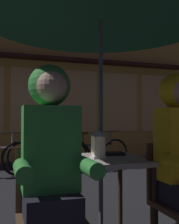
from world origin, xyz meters
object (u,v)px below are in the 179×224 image
object	(u,v)px
person_left_hooded	(51,152)
bicycle_fourth	(95,154)
bicycle_third	(49,156)
book	(112,154)
cafe_table	(101,170)
chair_left	(49,209)
lantern	(98,143)

from	to	relation	value
person_left_hooded	bicycle_fourth	xyz separation A→B (m)	(1.58, 3.77, -0.50)
bicycle_third	book	world-z (taller)	bicycle_third
cafe_table	book	xyz separation A→B (m)	(0.16, 0.14, 0.11)
chair_left	book	size ratio (longest dim) A/B	4.35
cafe_table	bicycle_third	size ratio (longest dim) A/B	0.44
book	cafe_table	bearing A→B (deg)	-129.57
cafe_table	person_left_hooded	xyz separation A→B (m)	(-0.48, -0.43, 0.21)
lantern	person_left_hooded	world-z (taller)	person_left_hooded
cafe_table	person_left_hooded	distance (m)	0.67
person_left_hooded	bicycle_fourth	world-z (taller)	person_left_hooded
bicycle_fourth	person_left_hooded	bearing A→B (deg)	-112.72
cafe_table	book	bearing A→B (deg)	40.79
cafe_table	person_left_hooded	size ratio (longest dim) A/B	0.53
person_left_hooded	bicycle_third	distance (m)	3.83
lantern	bicycle_third	xyz separation A→B (m)	(0.15, 3.35, -0.51)
cafe_table	bicycle_fourth	bearing A→B (deg)	71.81
chair_left	bicycle_fourth	xyz separation A→B (m)	(1.58, 3.71, -0.14)
bicycle_third	cafe_table	bearing A→B (deg)	-92.10
person_left_hooded	book	world-z (taller)	person_left_hooded
person_left_hooded	bicycle_third	world-z (taller)	person_left_hooded
person_left_hooded	bicycle_third	bearing A→B (deg)	80.88
lantern	bicycle_third	world-z (taller)	lantern
person_left_hooded	book	size ratio (longest dim) A/B	7.00
chair_left	bicycle_third	xyz separation A→B (m)	(0.60, 3.69, -0.14)
chair_left	bicycle_fourth	size ratio (longest dim) A/B	0.52
chair_left	bicycle_fourth	bearing A→B (deg)	66.97
cafe_table	chair_left	size ratio (longest dim) A/B	0.85
lantern	chair_left	xyz separation A→B (m)	(-0.45, -0.35, -0.37)
bicycle_third	bicycle_fourth	distance (m)	0.98
cafe_table	bicycle_third	bearing A→B (deg)	87.90
chair_left	bicycle_third	size ratio (longest dim) A/B	0.52
bicycle_third	bicycle_fourth	size ratio (longest dim) A/B	1.00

